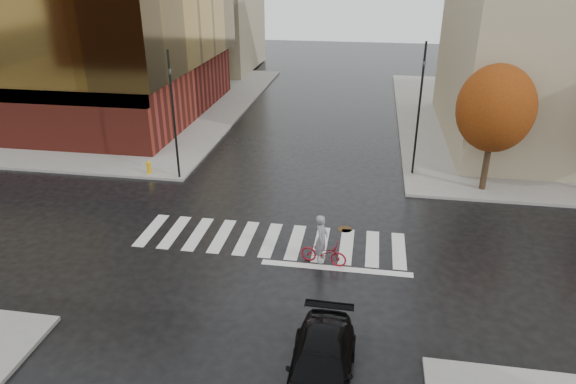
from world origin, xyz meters
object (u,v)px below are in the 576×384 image
cyclist (323,248)px  fire_hydrant (149,167)px  traffic_light_ne (420,102)px  traffic_light_nw (173,108)px  sedan (321,367)px

cyclist → fire_hydrant: 12.95m
traffic_light_ne → fire_hydrant: traffic_light_ne is taller
fire_hydrant → cyclist: bearing=-35.4°
traffic_light_nw → cyclist: bearing=30.6°
sedan → cyclist: 6.49m
sedan → traffic_light_nw: bearing=125.0°
sedan → traffic_light_nw: size_ratio=0.66×
traffic_light_ne → traffic_light_nw: bearing=24.4°
sedan → cyclist: (-0.60, 6.46, 0.07)m
cyclist → sedan: bearing=-164.4°
traffic_light_nw → traffic_light_ne: (12.79, 2.70, 0.22)m
traffic_light_ne → fire_hydrant: size_ratio=9.50×
cyclist → fire_hydrant: bearing=64.9°
sedan → traffic_light_nw: traffic_light_nw is taller
sedan → fire_hydrant: 17.88m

